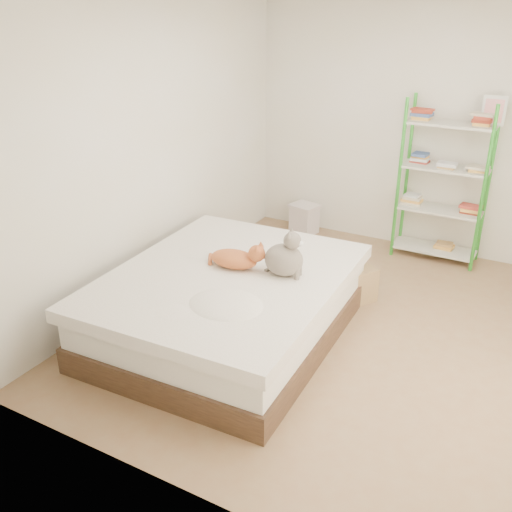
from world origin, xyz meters
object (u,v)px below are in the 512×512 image
Objects in this scene: cardboard_box at (347,281)px; white_bin at (304,218)px; bed at (228,304)px; grey_cat at (284,253)px; shelf_unit at (444,181)px; orange_cat at (234,257)px.

white_bin is at bearing 158.42° from cardboard_box.
bed is 0.65m from grey_cat.
orange_cat is at bearing -117.07° from shelf_unit.
shelf_unit is (1.15, 2.42, 0.59)m from bed.
white_bin is (-0.80, 2.18, -0.57)m from grey_cat.
bed is 5.91× the size of grey_cat.
orange_cat is 1.26m from cardboard_box.
bed is at bearing -115.55° from shelf_unit.
grey_cat reaches higher than cardboard_box.
shelf_unit reaches higher than white_bin.
bed is 0.40m from orange_cat.
grey_cat is at bearing 3.50° from orange_cat.
white_bin is at bearing 9.56° from grey_cat.
orange_cat is at bearing 93.54° from bed.
white_bin is (-0.39, 2.38, -0.10)m from bed.
shelf_unit reaches higher than orange_cat.
cardboard_box is (-0.52, -1.32, -0.70)m from shelf_unit.
orange_cat is at bearing -93.87° from cardboard_box.
orange_cat is at bearing -80.49° from white_bin.
cardboard_box is 1.64m from white_bin.
white_bin is (-1.02, 1.28, 0.01)m from cardboard_box.
bed is 3.66× the size of cardboard_box.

